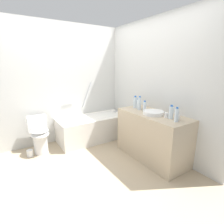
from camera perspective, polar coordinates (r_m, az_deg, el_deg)
ground_plane at (r=3.12m, az=-7.07°, el=-16.81°), size 3.69×3.69×0.00m
wall_back_tiled at (r=3.92m, az=-16.33°, el=8.72°), size 3.09×0.10×2.49m
wall_right_mirror at (r=3.49m, az=13.53°, el=8.18°), size 0.10×2.98×2.49m
bathtub at (r=3.97m, az=-6.19°, el=-4.93°), size 1.55×0.69×1.27m
toilet at (r=3.62m, az=-22.75°, el=-6.87°), size 0.35×0.51×0.71m
vanity_counter at (r=3.21m, az=12.98°, el=-7.68°), size 0.59×1.31×0.83m
sink_basin at (r=3.02m, az=13.42°, el=-0.25°), size 0.35×0.35×0.06m
sink_faucet at (r=3.16m, az=15.92°, el=0.25°), size 0.13×0.15×0.06m
water_bottle_0 at (r=3.25m, az=9.04°, el=2.79°), size 0.06×0.06×0.26m
water_bottle_1 at (r=2.84m, az=18.83°, el=-0.10°), size 0.07×0.07×0.22m
water_bottle_2 at (r=2.70m, az=20.44°, el=-0.92°), size 0.06×0.06×0.22m
water_bottle_3 at (r=3.18m, az=10.63°, el=1.84°), size 0.06×0.06×0.20m
water_bottle_4 at (r=3.40m, az=7.62°, el=3.18°), size 0.07×0.07×0.24m
water_bottle_5 at (r=3.34m, az=8.62°, el=2.64°), size 0.06×0.06×0.20m
drinking_glass_0 at (r=3.28m, az=10.66°, el=1.48°), size 0.06×0.06×0.10m
drinking_glass_1 at (r=2.79m, az=20.76°, el=-1.70°), size 0.06×0.06×0.09m
drinking_glass_2 at (r=2.90m, az=17.39°, el=-0.97°), size 0.06×0.06×0.08m
toilet_paper_roll at (r=3.64m, az=-25.34°, el=-12.12°), size 0.11×0.11×0.13m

